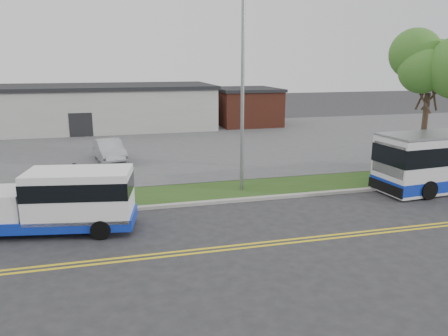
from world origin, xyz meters
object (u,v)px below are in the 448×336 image
object	(u,v)px
parked_car_a	(109,150)
tree_east	(431,69)
pedestrian	(75,179)
shuttle_bus	(64,199)
streetlight_near	(243,90)

from	to	relation	value
parked_car_a	tree_east	bearing A→B (deg)	-35.23
tree_east	pedestrian	xyz separation A→B (m)	(-19.34, 1.00, -5.30)
shuttle_bus	parked_car_a	bearing A→B (deg)	91.22
tree_east	shuttle_bus	world-z (taller)	tree_east
tree_east	parked_car_a	size ratio (longest dim) A/B	1.85
tree_east	pedestrian	world-z (taller)	tree_east
shuttle_bus	parked_car_a	distance (m)	12.13
tree_east	parked_car_a	world-z (taller)	tree_east
shuttle_bus	pedestrian	xyz separation A→B (m)	(0.06, 4.77, -0.42)
tree_east	shuttle_bus	xyz separation A→B (m)	(-19.40, -3.77, -4.88)
shuttle_bus	parked_car_a	world-z (taller)	shuttle_bus
pedestrian	streetlight_near	bearing A→B (deg)	134.88
tree_east	parked_car_a	xyz separation A→B (m)	(-17.63, 8.23, -5.36)
streetlight_near	pedestrian	world-z (taller)	streetlight_near
tree_east	streetlight_near	distance (m)	11.05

